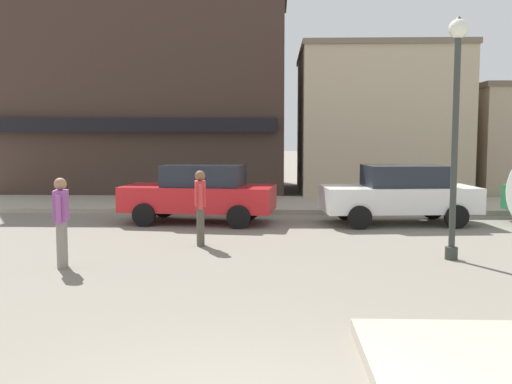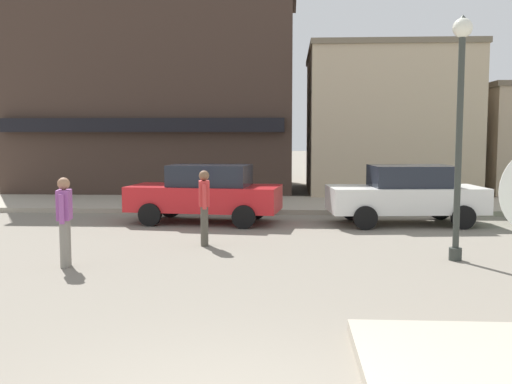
{
  "view_description": "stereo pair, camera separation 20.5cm",
  "coord_description": "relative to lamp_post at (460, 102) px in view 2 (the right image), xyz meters",
  "views": [
    {
      "loc": [
        0.29,
        -4.56,
        2.38
      ],
      "look_at": [
        -0.04,
        4.5,
        1.5
      ],
      "focal_mm": 42.0,
      "sensor_mm": 36.0,
      "label": 1
    },
    {
      "loc": [
        0.49,
        -4.55,
        2.38
      ],
      "look_at": [
        -0.04,
        4.5,
        1.5
      ],
      "focal_mm": 42.0,
      "sensor_mm": 36.0,
      "label": 2
    }
  ],
  "objects": [
    {
      "name": "parked_car_nearest",
      "position": [
        -5.39,
        4.52,
        -2.15
      ],
      "size": [
        4.17,
        2.22,
        1.56
      ],
      "color": "red",
      "rests_on": "ground"
    },
    {
      "name": "pedestrian_crossing_near",
      "position": [
        -4.95,
        1.23,
        -2.09
      ],
      "size": [
        0.28,
        0.56,
        1.61
      ],
      "color": "#4C473D",
      "rests_on": "ground"
    },
    {
      "name": "parked_car_second",
      "position": [
        -0.07,
        4.53,
        -2.15
      ],
      "size": [
        4.15,
        2.17,
        1.56
      ],
      "color": "white",
      "rests_on": "ground"
    },
    {
      "name": "kerb_far",
      "position": [
        -3.6,
        8.2,
        -2.88
      ],
      "size": [
        80.0,
        4.0,
        0.15
      ],
      "primitive_type": "cube",
      "color": "#A89E8C",
      "rests_on": "ground"
    },
    {
      "name": "lamp_post",
      "position": [
        0.0,
        0.0,
        0.0
      ],
      "size": [
        0.36,
        0.36,
        4.54
      ],
      "color": "#333833",
      "rests_on": "ground"
    },
    {
      "name": "building_storefront_left_near",
      "position": [
        0.6,
        13.21,
        -0.12
      ],
      "size": [
        6.12,
        7.1,
        5.67
      ],
      "color": "tan",
      "rests_on": "ground"
    },
    {
      "name": "pedestrian_crossing_far",
      "position": [
        -7.15,
        -0.95,
        -2.09
      ],
      "size": [
        0.28,
        0.56,
        1.61
      ],
      "color": "gray",
      "rests_on": "ground"
    },
    {
      "name": "building_corner_shop",
      "position": [
        -8.5,
        14.23,
        1.27
      ],
      "size": [
        11.17,
        8.56,
        8.46
      ],
      "color": "#3D2D26",
      "rests_on": "ground"
    }
  ]
}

